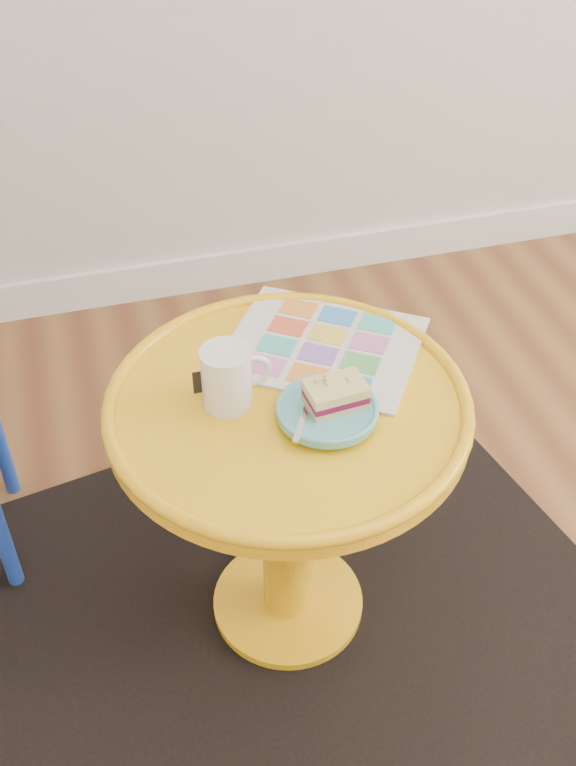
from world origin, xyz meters
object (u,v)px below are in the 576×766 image
object	(u,v)px
newspaper	(323,346)
mug	(228,376)
side_table	(288,469)
plate	(327,411)

from	to	relation	value
newspaper	mug	world-z (taller)	mug
newspaper	mug	bearing A→B (deg)	-118.23
newspaper	mug	xyz separation A→B (m)	(-0.20, -0.10, 0.05)
side_table	plate	world-z (taller)	plate
mug	newspaper	bearing A→B (deg)	28.30
newspaper	plate	xyz separation A→B (m)	(-0.05, -0.18, 0.01)
newspaper	plate	distance (m)	0.19
side_table	mug	distance (m)	0.24
side_table	plate	bearing A→B (deg)	-49.82
side_table	plate	size ratio (longest dim) A/B	3.72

